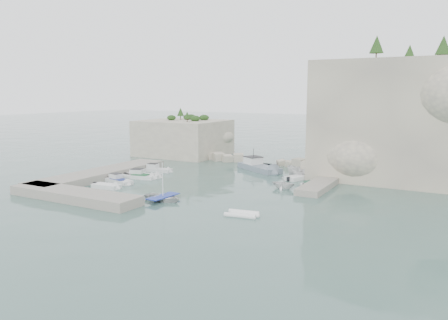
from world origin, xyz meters
The scene contains 22 objects.
ground centered at (0.00, 0.00, 0.00)m, with size 400.00×400.00×0.00m, color #41625B.
cliff_east centered at (23.00, 23.00, 8.50)m, with size 26.00×22.00×17.00m, color beige.
cliff_terrace centered at (13.00, 18.00, 1.25)m, with size 8.00×10.00×2.50m, color beige.
outcrop_west centered at (-20.00, 25.00, 3.50)m, with size 16.00×14.00×7.00m, color beige.
quay_west centered at (-17.00, -1.00, 0.55)m, with size 5.00×24.00×1.10m, color #9E9689.
quay_south centered at (-10.00, -12.50, 0.55)m, with size 18.00×4.00×1.10m, color #9E9689.
ledge_east centered at (13.50, 10.00, 0.40)m, with size 3.00×16.00×0.80m, color #9E9689.
breakwater centered at (-1.00, 22.00, 0.70)m, with size 28.00×3.00×1.40m, color beige.
motorboat_a centered at (-12.89, 7.03, 0.00)m, with size 5.37×1.60×1.40m, color silver, non-canonical shape.
motorboat_b centered at (-11.72, 2.09, 0.00)m, with size 5.96×1.95×1.40m, color silver, non-canonical shape.
motorboat_c centered at (-11.50, 1.33, 0.00)m, with size 4.97×1.81×0.70m, color silver, non-canonical shape.
motorboat_d centered at (-11.96, -2.73, 0.00)m, with size 5.22×1.55×1.40m, color silver, non-canonical shape.
motorboat_e centered at (-11.17, -5.97, 0.00)m, with size 4.14×1.69×0.70m, color white, non-canonical shape.
rowboat centered at (-0.59, -7.68, 0.00)m, with size 3.47×4.85×1.01m, color silver.
inflatable_dinghy centered at (10.45, -8.96, 0.00)m, with size 3.62×1.76×0.44m, color white, non-canonical shape.
tender_east_a centered at (9.35, 5.25, 0.00)m, with size 2.76×3.19×1.68m, color white.
tender_east_b centered at (11.93, 8.53, 0.00)m, with size 3.77×1.29×0.70m, color silver, non-canonical shape.
tender_east_c centered at (9.11, 12.43, 0.00)m, with size 5.43×1.75×0.70m, color white, non-canonical shape.
tender_east_d centered at (9.15, 13.69, 0.00)m, with size 1.93×5.14×1.98m, color silver.
work_boat centered at (0.95, 16.08, 0.00)m, with size 9.82×2.90×2.20m, color slate, non-canonical shape.
rowboat_mast centered at (-0.59, -7.68, 2.60)m, with size 0.10×0.10×4.20m, color white.
vegetation centered at (17.83, 24.40, 17.93)m, with size 53.48×13.88×13.40m.
Camera 1 is at (29.95, -47.76, 12.50)m, focal length 35.00 mm.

